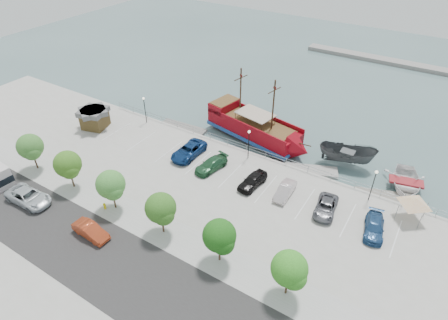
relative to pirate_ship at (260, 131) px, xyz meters
The scene contains 31 objects.
ground 12.53m from the pirate_ship, 84.17° to the right, with size 160.00×160.00×0.00m, color #425E5E.
street 28.37m from the pirate_ship, 87.45° to the right, with size 100.00×8.00×0.04m, color #2A2727.
sidewalk 22.38m from the pirate_ship, 86.77° to the right, with size 100.00×4.00×0.05m, color #9A9999.
seawall_railing 4.71m from the pirate_ship, 74.47° to the right, with size 50.00×0.06×1.00m.
far_shore 44.15m from the pirate_ship, 75.22° to the left, with size 40.00×3.00×0.80m, color gray.
pirate_ship is the anchor object (origin of this frame).
patrol_boat 12.61m from the pirate_ship, ahead, with size 2.81×7.46×2.89m, color #414346.
speedboat 20.38m from the pirate_ship, ahead, with size 5.01×7.02×1.45m, color silver.
dock_west 12.30m from the pirate_ship, 165.11° to the right, with size 7.55×2.16×0.43m, color slate.
dock_mid 9.53m from the pirate_ship, 19.47° to the right, with size 7.67×2.19×0.44m, color gray.
dock_east 18.99m from the pirate_ship, ahead, with size 6.90×1.97×0.39m, color slate.
shed 24.88m from the pirate_ship, 153.92° to the right, with size 4.46×4.46×3.00m.
canopy_tent 22.80m from the pirate_ship, 16.32° to the right, with size 4.23×4.23×3.20m.
street_van 31.21m from the pirate_ship, 120.43° to the right, with size 2.65×5.75×1.60m, color silver.
street_sedan 27.36m from the pirate_ship, 102.09° to the right, with size 1.52×4.37×1.44m, color #B33D1D.
fire_hydrant 24.35m from the pirate_ship, 108.15° to the right, with size 0.29×0.29×0.84m.
lamp_post_left 17.85m from the pirate_ship, 160.79° to the right, with size 0.36×0.36×4.28m.
lamp_post_mid 6.34m from the pirate_ship, 77.81° to the right, with size 0.36×0.36×4.28m.
lamp_post_right 18.34m from the pirate_ship, 18.67° to the right, with size 0.36×0.36×4.28m.
tree_a 30.53m from the pirate_ship, 132.59° to the right, with size 3.30×3.20×5.00m.
tree_b 26.33m from the pirate_ship, 121.24° to the right, with size 3.30×3.20×5.00m.
tree_c 23.49m from the pirate_ship, 106.40° to the right, with size 3.30×3.20×5.00m.
tree_d 22.55m from the pirate_ship, 88.96° to the right, with size 3.30×3.20×5.00m.
tree_e 23.73m from the pirate_ship, 71.71° to the right, with size 3.30×3.20×5.00m.
tree_f 26.75m from the pirate_ship, 57.26° to the right, with size 3.30×3.20×5.00m.
parked_car_c 11.23m from the pirate_ship, 121.01° to the right, with size 2.66×5.77×1.60m, color navy.
parked_car_d 10.65m from the pirate_ship, 98.41° to the right, with size 1.98×4.88×1.42m, color #255935.
parked_car_e 11.60m from the pirate_ship, 66.90° to the right, with size 1.82×4.53×1.54m, color black.
parked_car_f 13.37m from the pirate_ship, 49.83° to the right, with size 1.46×4.19×1.38m, color beige.
parked_car_g 17.13m from the pirate_ship, 37.25° to the right, with size 2.19×4.76×1.32m, color #595A60.
parked_car_h 21.78m from the pirate_ship, 29.32° to the right, with size 1.93×4.74×1.38m, color navy.
Camera 1 is at (19.05, -30.05, 29.16)m, focal length 30.00 mm.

